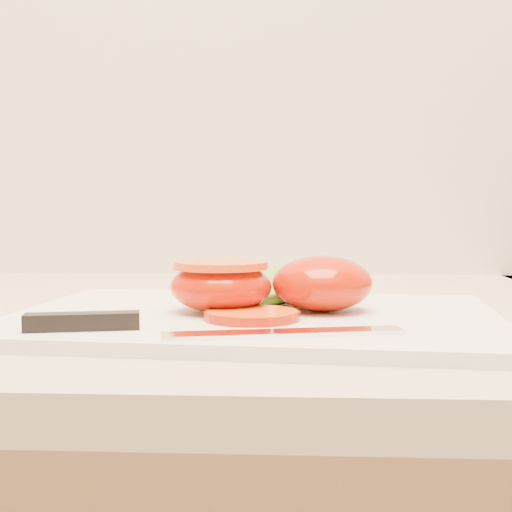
{
  "coord_description": "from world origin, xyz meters",
  "views": [
    {
      "loc": [
        -0.11,
        1.0,
        1.03
      ],
      "look_at": [
        -0.15,
        1.58,
        0.99
      ],
      "focal_mm": 50.0,
      "sensor_mm": 36.0,
      "label": 1
    }
  ],
  "objects": [
    {
      "name": "lettuce_leaf_0",
      "position": [
        -0.16,
        1.65,
        0.95
      ],
      "size": [
        0.17,
        0.15,
        0.03
      ],
      "primitive_type": "ellipsoid",
      "rotation": [
        0.0,
        0.0,
        -0.62
      ],
      "color": "#65BB31",
      "rests_on": "cutting_board"
    },
    {
      "name": "knife",
      "position": [
        -0.21,
        1.47,
        0.94
      ],
      "size": [
        0.26,
        0.06,
        0.01
      ],
      "rotation": [
        0.0,
        0.0,
        0.22
      ],
      "color": "silver",
      "rests_on": "cutting_board"
    },
    {
      "name": "tomato_half_dome",
      "position": [
        -0.09,
        1.58,
        0.96
      ],
      "size": [
        0.08,
        0.08,
        0.05
      ],
      "primitive_type": "ellipsoid",
      "color": "#B11600",
      "rests_on": "cutting_board"
    },
    {
      "name": "tomato_half_cut",
      "position": [
        -0.17,
        1.57,
        0.96
      ],
      "size": [
        0.08,
        0.08,
        0.04
      ],
      "color": "#B11600",
      "rests_on": "cutting_board"
    },
    {
      "name": "cutting_board",
      "position": [
        -0.15,
        1.57,
        0.94
      ],
      "size": [
        0.41,
        0.31,
        0.01
      ],
      "primitive_type": "cube",
      "rotation": [
        0.0,
        0.0,
        -0.09
      ],
      "color": "silver",
      "rests_on": "counter"
    },
    {
      "name": "tomato_slice_0",
      "position": [
        -0.15,
        1.53,
        0.94
      ],
      "size": [
        0.07,
        0.07,
        0.01
      ],
      "primitive_type": "cylinder",
      "color": "orange",
      "rests_on": "cutting_board"
    }
  ]
}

